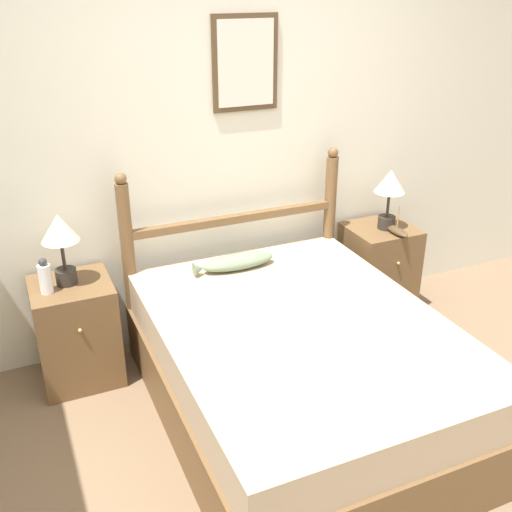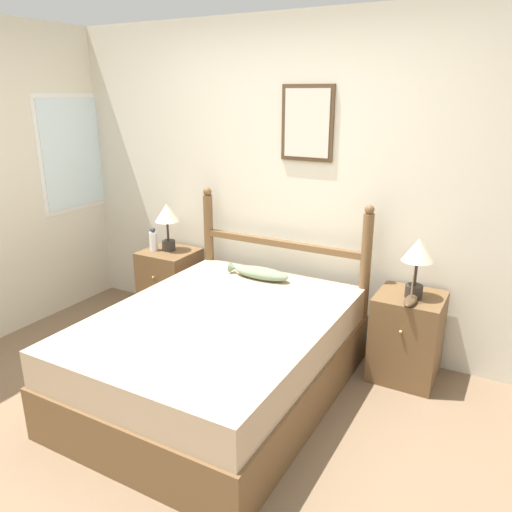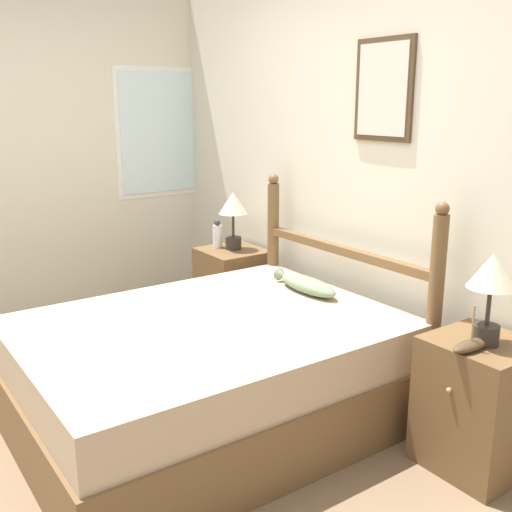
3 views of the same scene
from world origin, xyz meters
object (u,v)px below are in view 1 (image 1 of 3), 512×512
object	(u,v)px
nightstand_left	(77,332)
bottle	(45,277)
table_lamp_right	(390,188)
fish_pillow	(236,262)
bed	(300,369)
table_lamp_left	(60,236)
nightstand_right	(377,268)
model_boat	(397,230)

from	to	relation	value
nightstand_left	bottle	world-z (taller)	bottle
table_lamp_right	fish_pillow	size ratio (longest dim) A/B	0.81
bed	bottle	distance (m)	1.49
table_lamp_left	bottle	size ratio (longest dim) A/B	2.01
table_lamp_left	fish_pillow	xyz separation A→B (m)	(0.99, -0.12, -0.30)
bed	nightstand_right	distance (m)	1.35
nightstand_left	model_boat	world-z (taller)	model_boat
model_boat	fish_pillow	size ratio (longest dim) A/B	0.45
model_boat	fish_pillow	distance (m)	1.17
bed	table_lamp_left	distance (m)	1.51
bed	nightstand_right	world-z (taller)	nightstand_right
nightstand_left	fish_pillow	xyz separation A→B (m)	(0.98, -0.11, 0.32)
bed	table_lamp_right	xyz separation A→B (m)	(1.08, 0.81, 0.64)
bottle	table_lamp_left	bearing A→B (deg)	30.01
bottle	fish_pillow	size ratio (longest dim) A/B	0.40
bottle	fish_pillow	xyz separation A→B (m)	(1.11, -0.06, -0.10)
nightstand_left	bottle	bearing A→B (deg)	-158.02
bed	table_lamp_right	world-z (taller)	table_lamp_right
nightstand_right	model_boat	xyz separation A→B (m)	(0.03, -0.14, 0.34)
model_boat	fish_pillow	world-z (taller)	model_boat
nightstand_right	model_boat	size ratio (longest dim) A/B	2.73
bed	model_boat	xyz separation A→B (m)	(1.09, 0.69, 0.37)
nightstand_right	fish_pillow	world-z (taller)	fish_pillow
nightstand_right	nightstand_left	bearing A→B (deg)	180.00
model_boat	bottle	bearing A→B (deg)	177.77
nightstand_right	table_lamp_right	size ratio (longest dim) A/B	1.51
nightstand_left	table_lamp_left	world-z (taller)	table_lamp_left
table_lamp_right	bottle	xyz separation A→B (m)	(-2.27, -0.03, -0.20)
nightstand_left	table_lamp_left	distance (m)	0.62
nightstand_right	bottle	distance (m)	2.29
model_boat	fish_pillow	xyz separation A→B (m)	(-1.17, 0.03, -0.03)
nightstand_left	table_lamp_right	distance (m)	2.23
bottle	model_boat	world-z (taller)	bottle
table_lamp_right	model_boat	world-z (taller)	table_lamp_right
nightstand_left	table_lamp_left	size ratio (longest dim) A/B	1.51
table_lamp_left	table_lamp_right	world-z (taller)	same
table_lamp_right	fish_pillow	distance (m)	1.20
nightstand_left	table_lamp_right	size ratio (longest dim) A/B	1.51
table_lamp_left	table_lamp_right	distance (m)	2.16
table_lamp_left	model_boat	distance (m)	2.18
bed	nightstand_left	distance (m)	1.35
table_lamp_left	fish_pillow	size ratio (longest dim) A/B	0.81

